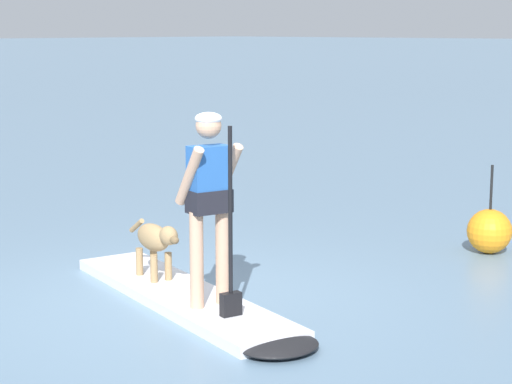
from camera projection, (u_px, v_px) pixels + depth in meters
name	position (u px, v px, depth m)	size (l,w,h in m)	color
ground_plane	(181.00, 301.00, 8.52)	(400.00, 400.00, 0.00)	slate
paddleboard	(193.00, 302.00, 8.33)	(3.54, 1.48, 0.10)	silver
person_paddler	(210.00, 195.00, 7.88)	(0.66, 0.55, 1.69)	tan
dog	(156.00, 240.00, 8.86)	(0.98, 0.35, 0.57)	#997A51
marker_buoy	(489.00, 231.00, 10.31)	(0.50, 0.50, 1.00)	orange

